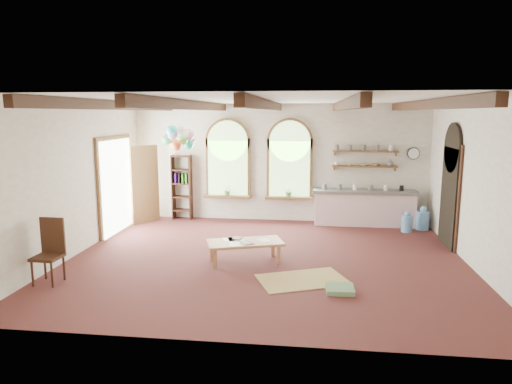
# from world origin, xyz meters

# --- Properties ---
(floor) EXTENTS (8.00, 8.00, 0.00)m
(floor) POSITION_xyz_m (0.00, 0.00, 0.00)
(floor) COLOR #512221
(floor) RESTS_ON ground
(ceiling_beams) EXTENTS (6.20, 6.80, 0.18)m
(ceiling_beams) POSITION_xyz_m (0.00, 0.00, 3.10)
(ceiling_beams) COLOR #391C12
(ceiling_beams) RESTS_ON ceiling
(window_left) EXTENTS (1.30, 0.28, 2.20)m
(window_left) POSITION_xyz_m (-1.40, 3.43, 1.63)
(window_left) COLOR brown
(window_left) RESTS_ON floor
(window_right) EXTENTS (1.30, 0.28, 2.20)m
(window_right) POSITION_xyz_m (0.30, 3.43, 1.63)
(window_right) COLOR brown
(window_right) RESTS_ON floor
(left_doorway) EXTENTS (0.10, 1.90, 2.50)m
(left_doorway) POSITION_xyz_m (-3.95, 1.80, 1.15)
(left_doorway) COLOR brown
(left_doorway) RESTS_ON floor
(right_doorway) EXTENTS (0.10, 1.30, 2.40)m
(right_doorway) POSITION_xyz_m (3.95, 1.50, 1.10)
(right_doorway) COLOR black
(right_doorway) RESTS_ON floor
(kitchen_counter) EXTENTS (2.68, 0.62, 0.94)m
(kitchen_counter) POSITION_xyz_m (2.30, 3.20, 0.48)
(kitchen_counter) COLOR silver
(kitchen_counter) RESTS_ON floor
(wall_shelf_lower) EXTENTS (1.70, 0.24, 0.04)m
(wall_shelf_lower) POSITION_xyz_m (2.30, 3.38, 1.55)
(wall_shelf_lower) COLOR brown
(wall_shelf_lower) RESTS_ON wall_back
(wall_shelf_upper) EXTENTS (1.70, 0.24, 0.04)m
(wall_shelf_upper) POSITION_xyz_m (2.30, 3.38, 1.95)
(wall_shelf_upper) COLOR brown
(wall_shelf_upper) RESTS_ON wall_back
(wall_clock) EXTENTS (0.32, 0.04, 0.32)m
(wall_clock) POSITION_xyz_m (3.55, 3.45, 1.90)
(wall_clock) COLOR black
(wall_clock) RESTS_ON wall_back
(bookshelf) EXTENTS (0.53, 0.32, 1.80)m
(bookshelf) POSITION_xyz_m (-2.70, 3.32, 0.90)
(bookshelf) COLOR #391C12
(bookshelf) RESTS_ON floor
(coffee_table) EXTENTS (1.62, 1.12, 0.42)m
(coffee_table) POSITION_xyz_m (-0.40, -0.22, 0.37)
(coffee_table) COLOR tan
(coffee_table) RESTS_ON floor
(side_chair) EXTENTS (0.46, 0.46, 1.14)m
(side_chair) POSITION_xyz_m (-3.65, -1.77, 0.33)
(side_chair) COLOR #391C12
(side_chair) RESTS_ON floor
(floor_mat) EXTENTS (1.78, 1.46, 0.02)m
(floor_mat) POSITION_xyz_m (0.77, -1.13, 0.01)
(floor_mat) COLOR tan
(floor_mat) RESTS_ON floor
(floor_cushion) EXTENTS (0.48, 0.48, 0.08)m
(floor_cushion) POSITION_xyz_m (1.40, -1.56, 0.04)
(floor_cushion) COLOR #65865C
(floor_cushion) RESTS_ON floor
(water_jug_a) EXTENTS (0.32, 0.32, 0.62)m
(water_jug_a) POSITION_xyz_m (3.75, 2.87, 0.27)
(water_jug_a) COLOR #619DD0
(water_jug_a) RESTS_ON floor
(water_jug_b) EXTENTS (0.28, 0.28, 0.54)m
(water_jug_b) POSITION_xyz_m (3.30, 2.57, 0.23)
(water_jug_b) COLOR #619DD0
(water_jug_b) RESTS_ON floor
(balloon_cluster) EXTENTS (0.89, 0.99, 1.16)m
(balloon_cluster) POSITION_xyz_m (-2.41, 2.30, 2.33)
(balloon_cluster) COLOR white
(balloon_cluster) RESTS_ON floor
(table_book) EXTENTS (0.20, 0.26, 0.02)m
(table_book) POSITION_xyz_m (-0.66, -0.04, 0.43)
(table_book) COLOR olive
(table_book) RESTS_ON coffee_table
(tablet) EXTENTS (0.32, 0.35, 0.01)m
(tablet) POSITION_xyz_m (-0.35, -0.33, 0.43)
(tablet) COLOR black
(tablet) RESTS_ON coffee_table
(potted_plant_left) EXTENTS (0.27, 0.23, 0.30)m
(potted_plant_left) POSITION_xyz_m (-1.40, 3.32, 0.85)
(potted_plant_left) COLOR #598C4C
(potted_plant_left) RESTS_ON window_left
(potted_plant_right) EXTENTS (0.27, 0.23, 0.30)m
(potted_plant_right) POSITION_xyz_m (0.30, 3.32, 0.85)
(potted_plant_right) COLOR #598C4C
(potted_plant_right) RESTS_ON window_right
(shelf_cup_a) EXTENTS (0.12, 0.10, 0.10)m
(shelf_cup_a) POSITION_xyz_m (1.55, 3.38, 1.62)
(shelf_cup_a) COLOR white
(shelf_cup_a) RESTS_ON wall_shelf_lower
(shelf_cup_b) EXTENTS (0.10, 0.10, 0.09)m
(shelf_cup_b) POSITION_xyz_m (1.90, 3.38, 1.62)
(shelf_cup_b) COLOR beige
(shelf_cup_b) RESTS_ON wall_shelf_lower
(shelf_bowl_a) EXTENTS (0.22, 0.22, 0.05)m
(shelf_bowl_a) POSITION_xyz_m (2.25, 3.38, 1.60)
(shelf_bowl_a) COLOR beige
(shelf_bowl_a) RESTS_ON wall_shelf_lower
(shelf_bowl_b) EXTENTS (0.20, 0.20, 0.06)m
(shelf_bowl_b) POSITION_xyz_m (2.60, 3.38, 1.60)
(shelf_bowl_b) COLOR #8C664C
(shelf_bowl_b) RESTS_ON wall_shelf_lower
(shelf_vase) EXTENTS (0.18, 0.18, 0.19)m
(shelf_vase) POSITION_xyz_m (2.95, 3.38, 1.67)
(shelf_vase) COLOR slate
(shelf_vase) RESTS_ON wall_shelf_lower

